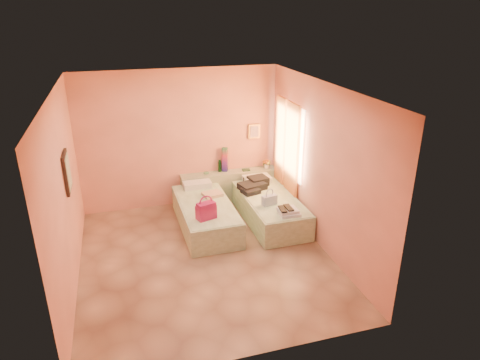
# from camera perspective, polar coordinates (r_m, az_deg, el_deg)

# --- Properties ---
(ground) EXTENTS (4.50, 4.50, 0.00)m
(ground) POSITION_cam_1_polar(r_m,az_deg,el_deg) (7.24, -4.58, -10.33)
(ground) COLOR tan
(ground) RESTS_ON ground
(room_walls) EXTENTS (4.02, 4.51, 2.81)m
(room_walls) POSITION_cam_1_polar(r_m,az_deg,el_deg) (7.02, -4.36, 4.77)
(room_walls) COLOR #FBA186
(room_walls) RESTS_ON ground
(headboard_ledge) EXTENTS (2.05, 0.30, 0.65)m
(headboard_ledge) POSITION_cam_1_polar(r_m,az_deg,el_deg) (9.10, -1.41, -0.81)
(headboard_ledge) COLOR #A7B090
(headboard_ledge) RESTS_ON ground
(bed_left) EXTENTS (0.92, 2.01, 0.50)m
(bed_left) POSITION_cam_1_polar(r_m,az_deg,el_deg) (8.05, -4.60, -4.70)
(bed_left) COLOR beige
(bed_left) RESTS_ON ground
(bed_right) EXTENTS (0.92, 2.01, 0.50)m
(bed_right) POSITION_cam_1_polar(r_m,az_deg,el_deg) (8.28, 4.00, -3.87)
(bed_right) COLOR beige
(bed_right) RESTS_ON ground
(water_bottle) EXTENTS (0.08, 0.08, 0.25)m
(water_bottle) POSITION_cam_1_polar(r_m,az_deg,el_deg) (8.95, -2.71, 1.87)
(water_bottle) COLOR black
(water_bottle) RESTS_ON headboard_ledge
(rainbow_box) EXTENTS (0.15, 0.15, 0.51)m
(rainbow_box) POSITION_cam_1_polar(r_m,az_deg,el_deg) (8.94, -2.02, 2.74)
(rainbow_box) COLOR #A4144F
(rainbow_box) RESTS_ON headboard_ledge
(small_dish) EXTENTS (0.12, 0.12, 0.03)m
(small_dish) POSITION_cam_1_polar(r_m,az_deg,el_deg) (8.90, -4.54, 0.94)
(small_dish) COLOR #4D8D63
(small_dish) RESTS_ON headboard_ledge
(green_book) EXTENTS (0.17, 0.13, 0.03)m
(green_book) POSITION_cam_1_polar(r_m,az_deg,el_deg) (9.04, 0.82, 1.35)
(green_book) COLOR #224028
(green_book) RESTS_ON headboard_ledge
(flower_vase) EXTENTS (0.23, 0.23, 0.23)m
(flower_vase) POSITION_cam_1_polar(r_m,az_deg,el_deg) (9.16, 3.58, 2.27)
(flower_vase) COLOR white
(flower_vase) RESTS_ON headboard_ledge
(magenta_handbag) EXTENTS (0.37, 0.27, 0.31)m
(magenta_handbag) POSITION_cam_1_polar(r_m,az_deg,el_deg) (7.32, -4.55, -4.07)
(magenta_handbag) COLOR #A4144F
(magenta_handbag) RESTS_ON bed_left
(khaki_garment) EXTENTS (0.40, 0.34, 0.06)m
(khaki_garment) POSITION_cam_1_polar(r_m,az_deg,el_deg) (8.22, -3.71, -1.91)
(khaki_garment) COLOR tan
(khaki_garment) RESTS_ON bed_left
(clothes_pile) EXTENTS (0.66, 0.66, 0.16)m
(clothes_pile) POSITION_cam_1_polar(r_m,az_deg,el_deg) (8.50, 1.93, -0.66)
(clothes_pile) COLOR black
(clothes_pile) RESTS_ON bed_right
(blue_handbag) EXTENTS (0.30, 0.18, 0.18)m
(blue_handbag) POSITION_cam_1_polar(r_m,az_deg,el_deg) (7.85, 3.94, -2.68)
(blue_handbag) COLOR #3E5B96
(blue_handbag) RESTS_ON bed_right
(towel_stack) EXTENTS (0.36, 0.31, 0.10)m
(towel_stack) POSITION_cam_1_polar(r_m,az_deg,el_deg) (7.53, 6.58, -4.24)
(towel_stack) COLOR white
(towel_stack) RESTS_ON bed_right
(sandal_pair) EXTENTS (0.23, 0.29, 0.03)m
(sandal_pair) POSITION_cam_1_polar(r_m,az_deg,el_deg) (7.49, 6.13, -3.81)
(sandal_pair) COLOR black
(sandal_pair) RESTS_ON towel_stack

